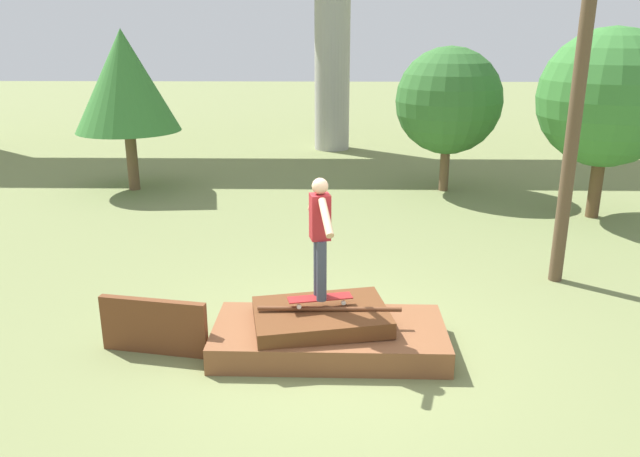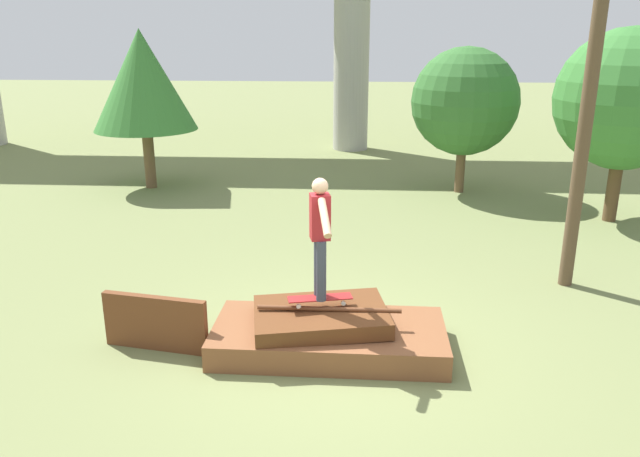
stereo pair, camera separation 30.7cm
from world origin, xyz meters
TOP-DOWN VIEW (x-y plane):
  - ground_plane at (0.00, 0.00)m, footprint 80.00×80.00m
  - scrap_pile at (-0.02, 0.01)m, footprint 2.79×1.38m
  - scrap_plank_loose at (-2.08, -0.11)m, footprint 1.32×0.33m
  - skateboard at (-0.11, 0.08)m, footprint 0.79×0.36m
  - skater at (-0.11, 0.08)m, footprint 0.34×1.12m
  - tree_behind_left at (5.40, 5.72)m, footprint 2.70×2.70m
  - tree_behind_right at (2.70, 7.88)m, footprint 2.45×2.45m
  - tree_mid_back at (-4.76, 7.82)m, footprint 2.42×2.42m

SIDE VIEW (x-z plane):
  - ground_plane at x=0.00m, z-range 0.00..0.00m
  - scrap_pile at x=-0.02m, z-range -0.07..0.50m
  - scrap_plank_loose at x=-2.08m, z-range 0.00..0.69m
  - skateboard at x=-0.11m, z-range 0.60..0.69m
  - skater at x=-0.11m, z-range 0.76..2.22m
  - tree_behind_right at x=2.70m, z-range 0.44..3.79m
  - tree_behind_left at x=5.40m, z-range 0.53..4.30m
  - tree_mid_back at x=-4.76m, z-range 0.69..4.42m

